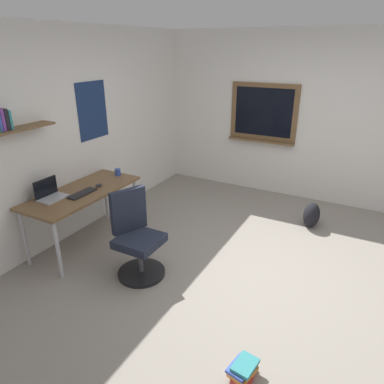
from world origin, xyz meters
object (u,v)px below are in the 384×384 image
at_px(keyboard, 82,193).
at_px(book_stack_on_floor, 243,370).
at_px(computer_mouse, 99,185).
at_px(desk, 83,196).
at_px(laptop, 50,194).
at_px(backpack, 311,215).
at_px(office_chair, 137,240).
at_px(coffee_mug, 118,172).

bearing_deg(keyboard, book_stack_on_floor, -109.56).
xyz_separation_m(computer_mouse, book_stack_on_floor, (-1.12, -2.37, -0.68)).
bearing_deg(keyboard, computer_mouse, 0.00).
relative_size(desk, book_stack_on_floor, 5.93).
xyz_separation_m(desk, book_stack_on_floor, (-0.92, -2.45, -0.59)).
xyz_separation_m(desk, keyboard, (-0.07, -0.08, 0.08)).
xyz_separation_m(keyboard, computer_mouse, (0.28, 0.00, 0.01)).
height_order(laptop, keyboard, laptop).
bearing_deg(backpack, book_stack_on_floor, -179.23).
bearing_deg(office_chair, computer_mouse, 64.84).
bearing_deg(coffee_mug, book_stack_on_floor, -122.70).
bearing_deg(backpack, desk, 127.11).
xyz_separation_m(office_chair, coffee_mug, (0.83, 0.91, 0.36)).
xyz_separation_m(laptop, computer_mouse, (0.54, -0.23, -0.04)).
distance_m(computer_mouse, book_stack_on_floor, 2.71).
bearing_deg(computer_mouse, book_stack_on_floor, -115.34).
bearing_deg(desk, office_chair, -101.81).
xyz_separation_m(keyboard, backpack, (1.90, -2.33, -0.56)).
bearing_deg(book_stack_on_floor, computer_mouse, 64.66).
xyz_separation_m(computer_mouse, backpack, (1.62, -2.33, -0.57)).
relative_size(keyboard, coffee_mug, 4.02).
bearing_deg(backpack, computer_mouse, 124.77).
distance_m(desk, computer_mouse, 0.24).
relative_size(office_chair, keyboard, 2.57).
height_order(desk, backpack, desk).
bearing_deg(laptop, desk, -24.76).
distance_m(office_chair, backpack, 2.51).
bearing_deg(backpack, office_chair, 143.87).
relative_size(laptop, coffee_mug, 3.37).
bearing_deg(book_stack_on_floor, backpack, 0.77).
xyz_separation_m(office_chair, computer_mouse, (0.40, 0.86, 0.33)).
relative_size(desk, keyboard, 3.99).
bearing_deg(desk, computer_mouse, -21.45).
relative_size(office_chair, laptop, 3.06).
relative_size(laptop, keyboard, 0.84).
bearing_deg(coffee_mug, keyboard, -175.98).
height_order(computer_mouse, backpack, computer_mouse).
height_order(coffee_mug, backpack, coffee_mug).
bearing_deg(book_stack_on_floor, coffee_mug, 57.30).
bearing_deg(computer_mouse, keyboard, 180.00).
relative_size(coffee_mug, book_stack_on_floor, 0.37).
height_order(desk, office_chair, office_chair).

